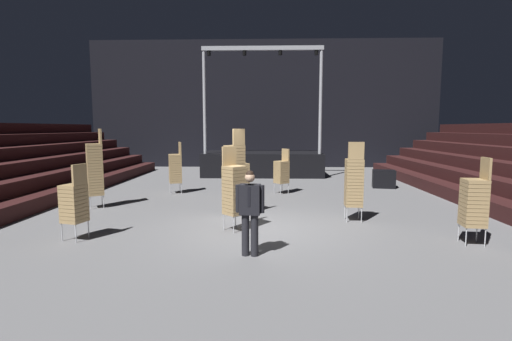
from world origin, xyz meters
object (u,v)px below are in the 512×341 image
object	(u,v)px
chair_stack_rear_centre	(234,189)
chair_stack_rear_left	(175,168)
chair_stack_front_left	(235,173)
chair_stack_mid_centre	(95,169)
chair_stack_aisle_left	(282,171)
chair_stack_front_right	(241,174)
man_with_tie	(250,208)
chair_stack_rear_right	(74,202)
chair_stack_mid_left	(474,201)
equipment_road_case	(384,179)
chair_stack_mid_right	(354,182)
stage_riser	(263,162)

from	to	relation	value
chair_stack_rear_centre	chair_stack_rear_left	bearing A→B (deg)	-106.92
chair_stack_front_left	chair_stack_mid_centre	size ratio (longest dim) A/B	1.00
chair_stack_aisle_left	chair_stack_front_right	bearing A→B (deg)	85.89
man_with_tie	chair_stack_rear_right	distance (m)	4.07
chair_stack_mid_left	equipment_road_case	distance (m)	7.73
chair_stack_mid_right	chair_stack_rear_right	size ratio (longest dim) A/B	1.25
chair_stack_front_right	chair_stack_mid_right	bearing A→B (deg)	16.54
stage_riser	equipment_road_case	bearing A→B (deg)	-39.71
man_with_tie	chair_stack_front_left	size ratio (longest dim) A/B	0.68
chair_stack_aisle_left	chair_stack_rear_right	bearing A→B (deg)	105.00
chair_stack_rear_centre	man_with_tie	bearing A→B (deg)	59.71
man_with_tie	chair_stack_mid_right	distance (m)	3.91
stage_riser	equipment_road_case	world-z (taller)	stage_riser
chair_stack_mid_centre	chair_stack_rear_left	world-z (taller)	chair_stack_mid_centre
chair_stack_front_right	chair_stack_mid_left	distance (m)	7.49
man_with_tie	chair_stack_mid_centre	xyz separation A→B (m)	(-5.04, 4.30, 0.29)
chair_stack_mid_centre	chair_stack_mid_right	bearing A→B (deg)	-131.92
chair_stack_front_left	chair_stack_rear_centre	size ratio (longest dim) A/B	1.21
chair_stack_front_right	man_with_tie	bearing A→B (deg)	-22.85
stage_riser	chair_stack_rear_right	size ratio (longest dim) A/B	3.76
chair_stack_mid_centre	chair_stack_aisle_left	xyz separation A→B (m)	(5.91, 2.76, -0.38)
chair_stack_mid_centre	chair_stack_rear_right	xyz separation A→B (m)	(1.08, -3.35, -0.38)
chair_stack_mid_left	chair_stack_mid_centre	distance (m)	10.37
chair_stack_mid_right	chair_stack_rear_right	distance (m)	6.89
stage_riser	chair_stack_rear_centre	xyz separation A→B (m)	(-0.53, -11.01, 0.33)
chair_stack_front_right	equipment_road_case	xyz separation A→B (m)	(5.81, 2.45, -0.49)
chair_stack_front_right	chair_stack_aisle_left	world-z (taller)	same
man_with_tie	chair_stack_aisle_left	world-z (taller)	chair_stack_aisle_left
man_with_tie	chair_stack_front_right	xyz separation A→B (m)	(-0.60, 6.12, -0.09)
chair_stack_front_left	chair_stack_rear_right	distance (m)	4.17
chair_stack_mid_right	chair_stack_aisle_left	bearing A→B (deg)	115.79
chair_stack_front_left	chair_stack_mid_right	size ratio (longest dim) A/B	1.16
chair_stack_front_left	chair_stack_rear_left	size ratio (longest dim) A/B	1.26
chair_stack_rear_left	chair_stack_rear_right	bearing A→B (deg)	151.78
chair_stack_rear_right	chair_stack_rear_centre	distance (m)	3.61
man_with_tie	chair_stack_front_right	size ratio (longest dim) A/B	0.99
man_with_tie	chair_stack_rear_centre	xyz separation A→B (m)	(-0.47, 1.83, 0.08)
equipment_road_case	chair_stack_mid_right	bearing A→B (deg)	-114.18
chair_stack_front_right	chair_stack_mid_centre	bearing A→B (deg)	-96.15
stage_riser	chair_stack_mid_left	world-z (taller)	stage_riser
stage_riser	chair_stack_rear_left	xyz separation A→B (m)	(-3.25, -5.84, 0.28)
stage_riser	man_with_tie	distance (m)	12.84
chair_stack_mid_centre	equipment_road_case	bearing A→B (deg)	-98.75
chair_stack_rear_centre	chair_stack_mid_right	bearing A→B (deg)	153.74
chair_stack_front_right	chair_stack_rear_centre	world-z (taller)	chair_stack_rear_centre
chair_stack_mid_left	equipment_road_case	bearing A→B (deg)	1.52
man_with_tie	chair_stack_rear_left	size ratio (longest dim) A/B	0.86
chair_stack_mid_right	chair_stack_aisle_left	world-z (taller)	chair_stack_mid_right
chair_stack_front_left	chair_stack_front_right	xyz separation A→B (m)	(-0.01, 2.74, -0.38)
chair_stack_mid_right	equipment_road_case	xyz separation A→B (m)	(2.56, 5.70, -0.70)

